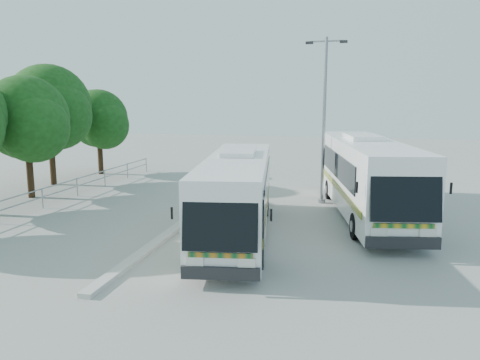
% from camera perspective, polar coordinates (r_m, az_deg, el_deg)
% --- Properties ---
extents(ground, '(100.00, 100.00, 0.00)m').
position_cam_1_polar(ground, '(17.80, -1.77, -7.30)').
color(ground, gray).
rests_on(ground, ground).
extents(kerb_divider, '(0.40, 16.00, 0.15)m').
position_cam_1_polar(kerb_divider, '(20.28, -6.63, -4.99)').
color(kerb_divider, '#B2B2AD').
rests_on(kerb_divider, ground).
extents(railing, '(0.06, 22.00, 1.00)m').
position_cam_1_polar(railing, '(25.39, -21.67, -1.08)').
color(railing, gray).
rests_on(railing, ground).
extents(tree_far_c, '(4.97, 4.69, 6.49)m').
position_cam_1_polar(tree_far_c, '(27.15, -24.53, 6.88)').
color(tree_far_c, '#382314').
rests_on(tree_far_c, ground).
extents(tree_far_d, '(5.62, 5.30, 7.33)m').
position_cam_1_polar(tree_far_d, '(30.82, -22.17, 8.33)').
color(tree_far_d, '#382314').
rests_on(tree_far_d, ground).
extents(tree_far_e, '(4.54, 4.28, 5.92)m').
position_cam_1_polar(tree_far_e, '(34.28, -16.78, 7.16)').
color(tree_far_e, '#382314').
rests_on(tree_far_e, ground).
extents(coach_main, '(3.83, 11.24, 3.06)m').
position_cam_1_polar(coach_main, '(18.04, -0.34, -1.56)').
color(coach_main, white).
rests_on(coach_main, ground).
extents(coach_adjacent, '(4.61, 12.50, 3.40)m').
position_cam_1_polar(coach_adjacent, '(21.93, 15.06, 0.64)').
color(coach_adjacent, white).
rests_on(coach_adjacent, ground).
extents(lamppost, '(2.01, 0.32, 8.21)m').
position_cam_1_polar(lamppost, '(23.76, 10.23, 7.97)').
color(lamppost, gray).
rests_on(lamppost, ground).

